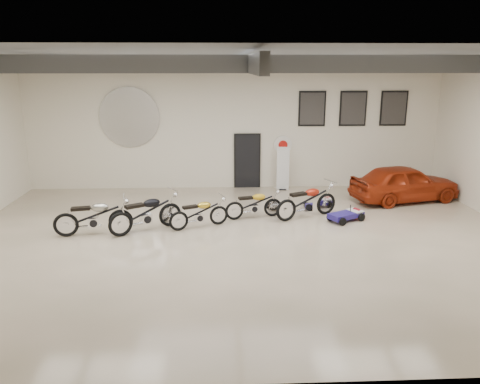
{
  "coord_description": "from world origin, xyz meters",
  "views": [
    {
      "loc": [
        -0.6,
        -12.12,
        4.74
      ],
      "look_at": [
        0.0,
        1.2,
        1.1
      ],
      "focal_mm": 35.0,
      "sensor_mm": 36.0,
      "label": 1
    }
  ],
  "objects_px": {
    "motorcycle_red": "(307,201)",
    "motorcycle_black": "(146,212)",
    "motorcycle_silver": "(93,216)",
    "motorcycle_gold": "(199,212)",
    "vintage_car": "(405,183)",
    "motorcycle_yellow": "(254,204)",
    "go_kart": "(349,212)",
    "banner_stand": "(283,168)"
  },
  "relations": [
    {
      "from": "motorcycle_silver",
      "to": "motorcycle_red",
      "type": "xyz_separation_m",
      "value": [
        6.39,
        1.25,
        0.01
      ]
    },
    {
      "from": "go_kart",
      "to": "motorcycle_yellow",
      "type": "bearing_deg",
      "value": 143.95
    },
    {
      "from": "motorcycle_gold",
      "to": "banner_stand",
      "type": "bearing_deg",
      "value": 31.34
    },
    {
      "from": "motorcycle_red",
      "to": "vintage_car",
      "type": "xyz_separation_m",
      "value": [
        3.84,
        1.75,
        0.09
      ]
    },
    {
      "from": "vintage_car",
      "to": "motorcycle_black",
      "type": "bearing_deg",
      "value": 94.32
    },
    {
      "from": "motorcycle_red",
      "to": "go_kart",
      "type": "height_order",
      "value": "motorcycle_red"
    },
    {
      "from": "vintage_car",
      "to": "go_kart",
      "type": "bearing_deg",
      "value": 115.86
    },
    {
      "from": "motorcycle_yellow",
      "to": "motorcycle_black",
      "type": "bearing_deg",
      "value": -175.55
    },
    {
      "from": "motorcycle_red",
      "to": "vintage_car",
      "type": "distance_m",
      "value": 4.22
    },
    {
      "from": "banner_stand",
      "to": "vintage_car",
      "type": "bearing_deg",
      "value": -17.75
    },
    {
      "from": "banner_stand",
      "to": "motorcycle_red",
      "type": "xyz_separation_m",
      "value": [
        0.3,
        -3.48,
        -0.31
      ]
    },
    {
      "from": "motorcycle_red",
      "to": "motorcycle_silver",
      "type": "bearing_deg",
      "value": 166.67
    },
    {
      "from": "motorcycle_yellow",
      "to": "go_kart",
      "type": "bearing_deg",
      "value": -20.78
    },
    {
      "from": "go_kart",
      "to": "vintage_car",
      "type": "distance_m",
      "value": 3.31
    },
    {
      "from": "motorcycle_black",
      "to": "motorcycle_gold",
      "type": "relative_size",
      "value": 1.22
    },
    {
      "from": "motorcycle_silver",
      "to": "motorcycle_gold",
      "type": "height_order",
      "value": "motorcycle_silver"
    },
    {
      "from": "motorcycle_silver",
      "to": "vintage_car",
      "type": "distance_m",
      "value": 10.66
    },
    {
      "from": "motorcycle_gold",
      "to": "go_kart",
      "type": "xyz_separation_m",
      "value": [
        4.68,
        0.47,
        -0.22
      ]
    },
    {
      "from": "motorcycle_black",
      "to": "go_kart",
      "type": "distance_m",
      "value": 6.27
    },
    {
      "from": "banner_stand",
      "to": "motorcycle_black",
      "type": "relative_size",
      "value": 0.79
    },
    {
      "from": "go_kart",
      "to": "banner_stand",
      "type": "bearing_deg",
      "value": 83.58
    },
    {
      "from": "motorcycle_yellow",
      "to": "motorcycle_red",
      "type": "height_order",
      "value": "motorcycle_red"
    },
    {
      "from": "go_kart",
      "to": "vintage_car",
      "type": "relative_size",
      "value": 0.36
    },
    {
      "from": "motorcycle_yellow",
      "to": "vintage_car",
      "type": "relative_size",
      "value": 0.47
    },
    {
      "from": "go_kart",
      "to": "motorcycle_silver",
      "type": "bearing_deg",
      "value": 157.87
    },
    {
      "from": "banner_stand",
      "to": "motorcycle_red",
      "type": "height_order",
      "value": "banner_stand"
    },
    {
      "from": "banner_stand",
      "to": "motorcycle_black",
      "type": "bearing_deg",
      "value": -130.78
    },
    {
      "from": "banner_stand",
      "to": "motorcycle_yellow",
      "type": "distance_m",
      "value": 3.73
    },
    {
      "from": "go_kart",
      "to": "motorcycle_gold",
      "type": "bearing_deg",
      "value": 156.65
    },
    {
      "from": "motorcycle_red",
      "to": "motorcycle_black",
      "type": "bearing_deg",
      "value": 167.33
    },
    {
      "from": "banner_stand",
      "to": "motorcycle_black",
      "type": "height_order",
      "value": "banner_stand"
    },
    {
      "from": "motorcycle_silver",
      "to": "motorcycle_gold",
      "type": "bearing_deg",
      "value": -1.99
    },
    {
      "from": "motorcycle_gold",
      "to": "motorcycle_red",
      "type": "height_order",
      "value": "motorcycle_red"
    },
    {
      "from": "go_kart",
      "to": "motorcycle_red",
      "type": "bearing_deg",
      "value": 136.87
    },
    {
      "from": "motorcycle_red",
      "to": "motorcycle_gold",
      "type": "bearing_deg",
      "value": 168.67
    },
    {
      "from": "motorcycle_gold",
      "to": "go_kart",
      "type": "height_order",
      "value": "motorcycle_gold"
    },
    {
      "from": "motorcycle_black",
      "to": "motorcycle_silver",
      "type": "bearing_deg",
      "value": 156.77
    },
    {
      "from": "motorcycle_silver",
      "to": "motorcycle_yellow",
      "type": "bearing_deg",
      "value": 4.6
    },
    {
      "from": "banner_stand",
      "to": "motorcycle_yellow",
      "type": "bearing_deg",
      "value": -106.93
    },
    {
      "from": "vintage_car",
      "to": "motorcycle_yellow",
      "type": "bearing_deg",
      "value": 93.94
    },
    {
      "from": "motorcycle_silver",
      "to": "motorcycle_black",
      "type": "relative_size",
      "value": 0.97
    },
    {
      "from": "motorcycle_black",
      "to": "motorcycle_yellow",
      "type": "xyz_separation_m",
      "value": [
        3.25,
        1.07,
        -0.1
      ]
    }
  ]
}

